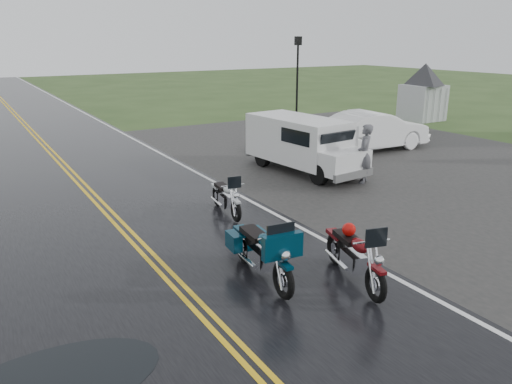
# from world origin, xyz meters

# --- Properties ---
(ground) EXTENTS (120.00, 120.00, 0.00)m
(ground) POSITION_xyz_m (0.00, 0.00, 0.00)
(ground) COLOR #2D471E
(ground) RESTS_ON ground
(road) EXTENTS (8.00, 100.00, 0.04)m
(road) POSITION_xyz_m (0.00, 10.00, 0.02)
(road) COLOR black
(road) RESTS_ON ground
(parking_pad) EXTENTS (14.00, 24.00, 0.03)m
(parking_pad) POSITION_xyz_m (11.00, 5.00, 0.01)
(parking_pad) COLOR black
(parking_pad) RESTS_ON ground
(visitor_center) EXTENTS (16.00, 10.00, 4.80)m
(visitor_center) POSITION_xyz_m (20.00, 12.00, 2.40)
(visitor_center) COLOR #A8AAAD
(visitor_center) RESTS_ON ground
(motorcycle_red) EXTENTS (1.38, 2.41, 1.34)m
(motorcycle_red) POSITION_xyz_m (2.77, -2.16, 0.67)
(motorcycle_red) COLOR #5A0A0E
(motorcycle_red) RESTS_ON ground
(motorcycle_teal) EXTENTS (1.11, 2.46, 1.41)m
(motorcycle_teal) POSITION_xyz_m (1.43, -1.22, 0.70)
(motorcycle_teal) COLOR #052A3C
(motorcycle_teal) RESTS_ON ground
(motorcycle_silver) EXTENTS (0.97, 2.05, 1.16)m
(motorcycle_silver) POSITION_xyz_m (2.60, 2.66, 0.58)
(motorcycle_silver) COLOR #B3B7BB
(motorcycle_silver) RESTS_ON ground
(van_white) EXTENTS (2.32, 5.09, 1.94)m
(van_white) POSITION_xyz_m (6.57, 4.34, 0.97)
(van_white) COLOR silver
(van_white) RESTS_ON ground
(person_at_van) EXTENTS (0.83, 0.80, 1.91)m
(person_at_van) POSITION_xyz_m (7.98, 3.81, 0.96)
(person_at_van) COLOR #515156
(person_at_van) RESTS_ON ground
(sedan_white) EXTENTS (5.02, 1.94, 1.63)m
(sedan_white) POSITION_xyz_m (11.78, 7.38, 0.82)
(sedan_white) COLOR white
(sedan_white) RESTS_ON ground
(lamp_post_far_right) EXTENTS (0.40, 0.40, 4.70)m
(lamp_post_far_right) POSITION_xyz_m (12.74, 14.26, 2.35)
(lamp_post_far_right) COLOR black
(lamp_post_far_right) RESTS_ON ground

